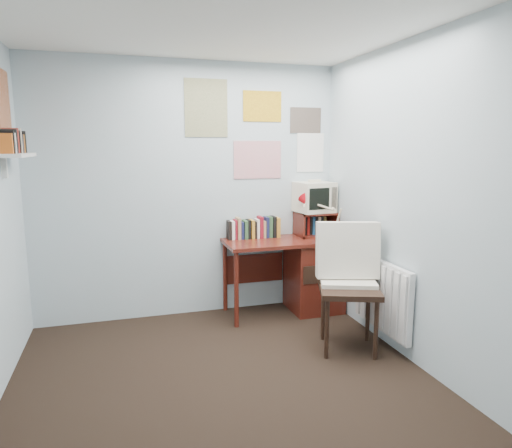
{
  "coord_description": "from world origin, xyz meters",
  "views": [
    {
      "loc": [
        -0.66,
        -2.73,
        1.69
      ],
      "look_at": [
        0.47,
        1.04,
        1.01
      ],
      "focal_mm": 32.0,
      "sensor_mm": 36.0,
      "label": 1
    }
  ],
  "objects_px": {
    "radiator": "(383,296)",
    "desk": "(309,272)",
    "desk_chair": "(349,290)",
    "crt_tv": "(314,196)",
    "tv_riser": "(316,224)",
    "desk_lamp": "(342,220)",
    "wall_shelf": "(15,155)"
  },
  "relations": [
    {
      "from": "desk_lamp",
      "to": "tv_riser",
      "type": "bearing_deg",
      "value": 135.71
    },
    {
      "from": "tv_riser",
      "to": "crt_tv",
      "type": "relative_size",
      "value": 1.12
    },
    {
      "from": "desk",
      "to": "desk_lamp",
      "type": "distance_m",
      "value": 0.65
    },
    {
      "from": "desk",
      "to": "crt_tv",
      "type": "bearing_deg",
      "value": 51.57
    },
    {
      "from": "radiator",
      "to": "tv_riser",
      "type": "bearing_deg",
      "value": 99.28
    },
    {
      "from": "desk_lamp",
      "to": "wall_shelf",
      "type": "height_order",
      "value": "wall_shelf"
    },
    {
      "from": "desk_chair",
      "to": "radiator",
      "type": "height_order",
      "value": "desk_chair"
    },
    {
      "from": "crt_tv",
      "to": "wall_shelf",
      "type": "bearing_deg",
      "value": -177.23
    },
    {
      "from": "desk_lamp",
      "to": "radiator",
      "type": "bearing_deg",
      "value": -70.42
    },
    {
      "from": "wall_shelf",
      "to": "radiator",
      "type": "bearing_deg",
      "value": -10.89
    },
    {
      "from": "desk_lamp",
      "to": "tv_riser",
      "type": "height_order",
      "value": "desk_lamp"
    },
    {
      "from": "desk_chair",
      "to": "desk_lamp",
      "type": "bearing_deg",
      "value": 88.23
    },
    {
      "from": "desk",
      "to": "desk_chair",
      "type": "relative_size",
      "value": 1.17
    },
    {
      "from": "desk_chair",
      "to": "tv_riser",
      "type": "bearing_deg",
      "value": 101.26
    },
    {
      "from": "tv_riser",
      "to": "wall_shelf",
      "type": "height_order",
      "value": "wall_shelf"
    },
    {
      "from": "desk",
      "to": "crt_tv",
      "type": "height_order",
      "value": "crt_tv"
    },
    {
      "from": "crt_tv",
      "to": "wall_shelf",
      "type": "relative_size",
      "value": 0.58
    },
    {
      "from": "crt_tv",
      "to": "wall_shelf",
      "type": "distance_m",
      "value": 2.76
    },
    {
      "from": "desk_chair",
      "to": "crt_tv",
      "type": "bearing_deg",
      "value": 102.19
    },
    {
      "from": "desk_lamp",
      "to": "radiator",
      "type": "xyz_separation_m",
      "value": [
        0.02,
        -0.75,
        -0.55
      ]
    },
    {
      "from": "radiator",
      "to": "desk_lamp",
      "type": "bearing_deg",
      "value": 91.52
    },
    {
      "from": "radiator",
      "to": "crt_tv",
      "type": "bearing_deg",
      "value": 99.9
    },
    {
      "from": "desk_chair",
      "to": "radiator",
      "type": "distance_m",
      "value": 0.36
    },
    {
      "from": "radiator",
      "to": "wall_shelf",
      "type": "distance_m",
      "value": 3.15
    },
    {
      "from": "desk_chair",
      "to": "crt_tv",
      "type": "distance_m",
      "value": 1.3
    },
    {
      "from": "desk_lamp",
      "to": "desk_chair",
      "type": "bearing_deg",
      "value": -94.08
    },
    {
      "from": "radiator",
      "to": "desk",
      "type": "bearing_deg",
      "value": 107.24
    },
    {
      "from": "desk",
      "to": "tv_riser",
      "type": "bearing_deg",
      "value": 42.96
    },
    {
      "from": "desk",
      "to": "desk_lamp",
      "type": "xyz_separation_m",
      "value": [
        0.27,
        -0.18,
        0.56
      ]
    },
    {
      "from": "tv_riser",
      "to": "desk_chair",
      "type": "bearing_deg",
      "value": -99.11
    },
    {
      "from": "desk_chair",
      "to": "tv_riser",
      "type": "relative_size",
      "value": 2.57
    },
    {
      "from": "desk",
      "to": "tv_riser",
      "type": "xyz_separation_m",
      "value": [
        0.12,
        0.11,
        0.48
      ]
    }
  ]
}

